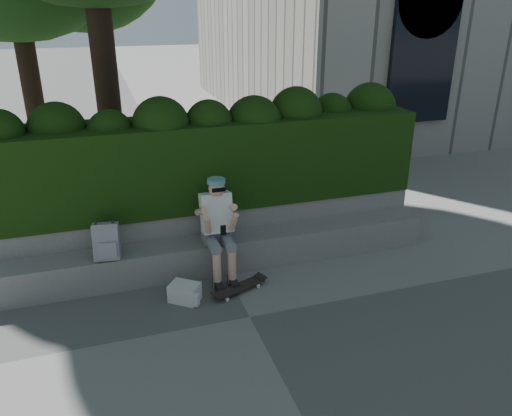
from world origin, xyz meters
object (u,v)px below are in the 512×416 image
object	(u,v)px
skateboard	(239,287)
backpack_ground	(185,292)
person	(218,225)
backpack_plaid	(106,241)

from	to	relation	value
skateboard	backpack_ground	distance (m)	0.70
person	backpack_plaid	world-z (taller)	person
person	skateboard	world-z (taller)	person
person	backpack_plaid	size ratio (longest dim) A/B	2.98
person	skateboard	distance (m)	0.86
person	backpack_ground	world-z (taller)	person
person	skateboard	xyz separation A→B (m)	(0.14, -0.49, -0.69)
person	backpack_plaid	distance (m)	1.41
person	backpack_plaid	bearing A→B (deg)	176.69
skateboard	backpack_ground	bearing A→B (deg)	157.86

